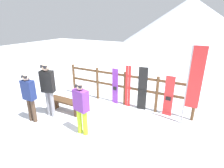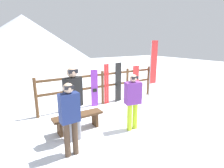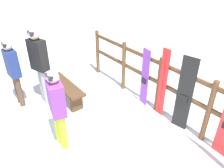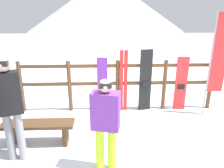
{
  "view_description": "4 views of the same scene",
  "coord_description": "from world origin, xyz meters",
  "views": [
    {
      "loc": [
        2.37,
        -3.74,
        3.07
      ],
      "look_at": [
        -0.14,
        1.06,
        1.07
      ],
      "focal_mm": 28.0,
      "sensor_mm": 36.0,
      "label": 1
    },
    {
      "loc": [
        -3.18,
        -3.83,
        2.36
      ],
      "look_at": [
        -0.02,
        1.11,
        0.95
      ],
      "focal_mm": 28.0,
      "sensor_mm": 36.0,
      "label": 2
    },
    {
      "loc": [
        2.65,
        -1.47,
        3.08
      ],
      "look_at": [
        -0.43,
        0.87,
        0.82
      ],
      "focal_mm": 35.0,
      "sensor_mm": 36.0,
      "label": 3
    },
    {
      "loc": [
        -0.34,
        -3.33,
        2.49
      ],
      "look_at": [
        -0.17,
        0.95,
        1.0
      ],
      "focal_mm": 35.0,
      "sensor_mm": 36.0,
      "label": 4
    }
  ],
  "objects": [
    {
      "name": "snowboard_black_stripe",
      "position": [
        0.69,
        1.76,
        0.78
      ],
      "size": [
        0.31,
        0.1,
        1.58
      ],
      "color": "black",
      "rests_on": "ground"
    },
    {
      "name": "ground_plane",
      "position": [
        0.0,
        0.0,
        0.0
      ],
      "size": [
        40.0,
        40.0,
        0.0
      ],
      "primitive_type": "plane",
      "color": "white"
    },
    {
      "name": "fence",
      "position": [
        -0.0,
        1.82,
        0.76
      ],
      "size": [
        4.88,
        0.1,
        1.3
      ],
      "color": "brown",
      "rests_on": "ground"
    },
    {
      "name": "person_navy",
      "position": [
        -2.13,
        -0.59,
        0.93
      ],
      "size": [
        0.4,
        0.23,
        1.58
      ],
      "color": "#4C3828",
      "rests_on": "ground"
    },
    {
      "name": "person_purple",
      "position": [
        -0.32,
        -0.39,
        0.89
      ],
      "size": [
        0.47,
        0.32,
        1.54
      ],
      "color": "#B7D826",
      "rests_on": "ground"
    },
    {
      "name": "bench",
      "position": [
        -1.6,
        0.35,
        0.34
      ],
      "size": [
        1.35,
        0.36,
        0.46
      ],
      "color": "#4C331E",
      "rests_on": "ground"
    },
    {
      "name": "person_black",
      "position": [
        -1.85,
        -0.08,
        1.08
      ],
      "size": [
        0.45,
        0.34,
        1.81
      ],
      "color": "gray",
      "rests_on": "ground"
    },
    {
      "name": "ski_pair_red",
      "position": [
        0.14,
        1.77,
        0.78
      ],
      "size": [
        0.19,
        0.02,
        1.56
      ],
      "color": "red",
      "rests_on": "ground"
    },
    {
      "name": "snowboard_purple",
      "position": [
        -0.38,
        1.76,
        0.69
      ],
      "size": [
        0.26,
        0.09,
        1.39
      ],
      "color": "purple",
      "rests_on": "ground"
    }
  ]
}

